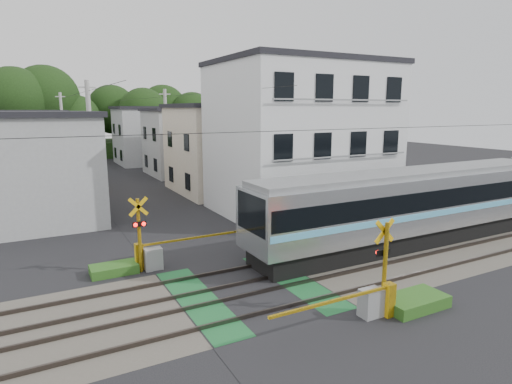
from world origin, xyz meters
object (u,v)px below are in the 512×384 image
crossing_signal_far (150,253)px  pedestrian (95,165)px  apartment_block (300,138)px  crossing_signal_near (375,295)px

crossing_signal_far → pedestrian: (1.68, 28.10, 0.24)m
apartment_block → pedestrian: 24.45m
apartment_block → pedestrian: (-9.40, 22.27, -3.71)m
crossing_signal_far → apartment_block: size_ratio=0.46×
crossing_signal_far → apartment_block: (11.09, 5.84, 3.94)m
crossing_signal_far → apartment_block: apartment_block is taller
crossing_signal_near → pedestrian: size_ratio=2.50×
crossing_signal_far → pedestrian: bearing=86.6°
crossing_signal_far → apartment_block: 13.14m
crossing_signal_far → apartment_block: bearing=27.8°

